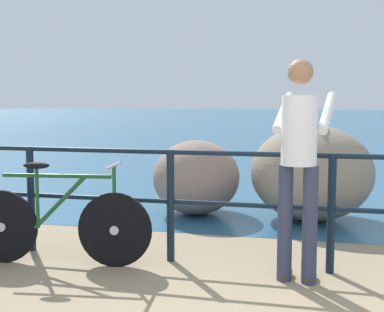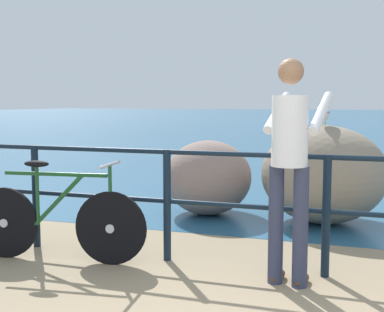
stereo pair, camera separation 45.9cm
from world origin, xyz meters
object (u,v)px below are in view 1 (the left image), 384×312
object	(u,v)px
bicycle	(58,222)
seagull	(312,114)
person_at_railing	(299,160)
breakwater_boulder_left	(196,177)
breakwater_boulder_main	(312,173)

from	to	relation	value
bicycle	seagull	xyz separation A→B (m)	(2.13, 2.29, 0.92)
bicycle	person_at_railing	distance (m)	2.17
bicycle	person_at_railing	bearing A→B (deg)	-5.18
breakwater_boulder_left	breakwater_boulder_main	bearing A→B (deg)	-0.26
person_at_railing	breakwater_boulder_left	world-z (taller)	person_at_railing
bicycle	breakwater_boulder_left	world-z (taller)	breakwater_boulder_left
bicycle	person_at_railing	xyz separation A→B (m)	(2.08, 0.07, 0.60)
person_at_railing	seagull	bearing A→B (deg)	7.66
breakwater_boulder_main	seagull	xyz separation A→B (m)	(-0.01, -0.09, 0.72)
breakwater_boulder_left	person_at_railing	bearing A→B (deg)	-58.93
bicycle	seagull	bearing A→B (deg)	39.99
breakwater_boulder_main	seagull	world-z (taller)	seagull
breakwater_boulder_main	breakwater_boulder_left	bearing A→B (deg)	179.74
breakwater_boulder_left	seagull	bearing A→B (deg)	-3.87
seagull	breakwater_boulder_left	bearing A→B (deg)	-80.24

